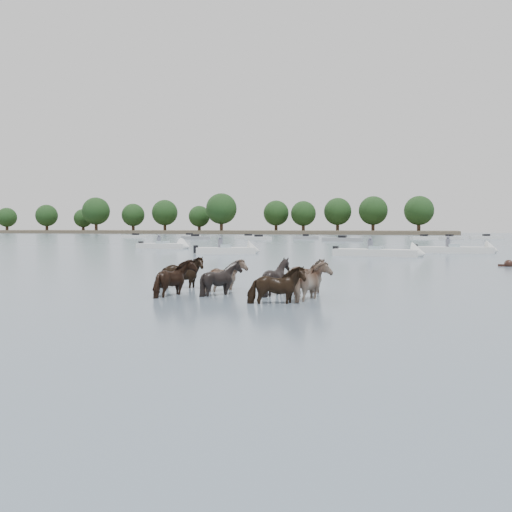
% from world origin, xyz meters
% --- Properties ---
extents(ground, '(400.00, 400.00, 0.00)m').
position_xyz_m(ground, '(0.00, 0.00, 0.00)').
color(ground, '#4B5C6C').
rests_on(ground, ground).
extents(shoreline, '(160.00, 30.00, 1.00)m').
position_xyz_m(shoreline, '(-70.00, 150.00, 0.50)').
color(shoreline, '#4C4233').
rests_on(shoreline, ground).
extents(pony_herd, '(6.31, 3.82, 1.34)m').
position_xyz_m(pony_herd, '(-0.48, 0.31, 0.40)').
color(pony_herd, black).
rests_on(pony_herd, ground).
extents(swimming_pony, '(0.72, 0.44, 0.44)m').
position_xyz_m(swimming_pony, '(8.23, 15.68, 0.10)').
color(swimming_pony, black).
rests_on(swimming_pony, ground).
extents(motorboat_a, '(5.08, 3.59, 1.92)m').
position_xyz_m(motorboat_a, '(-9.77, 23.89, 0.23)').
color(motorboat_a, silver).
rests_on(motorboat_a, ground).
extents(motorboat_b, '(6.49, 2.32, 1.92)m').
position_xyz_m(motorboat_b, '(1.54, 23.77, 0.22)').
color(motorboat_b, silver).
rests_on(motorboat_b, ground).
extents(motorboat_c, '(6.44, 2.31, 1.92)m').
position_xyz_m(motorboat_c, '(6.74, 30.69, 0.22)').
color(motorboat_c, silver).
rests_on(motorboat_c, ground).
extents(motorboat_f, '(5.88, 2.41, 1.92)m').
position_xyz_m(motorboat_f, '(-19.11, 31.20, 0.23)').
color(motorboat_f, silver).
rests_on(motorboat_f, ground).
extents(distant_flotilla, '(106.49, 27.64, 0.93)m').
position_xyz_m(distant_flotilla, '(0.26, 78.47, 0.26)').
color(distant_flotilla, silver).
rests_on(distant_flotilla, ground).
extents(treeline, '(148.67, 23.19, 12.52)m').
position_xyz_m(treeline, '(-64.26, 148.22, 6.70)').
color(treeline, '#382619').
rests_on(treeline, ground).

